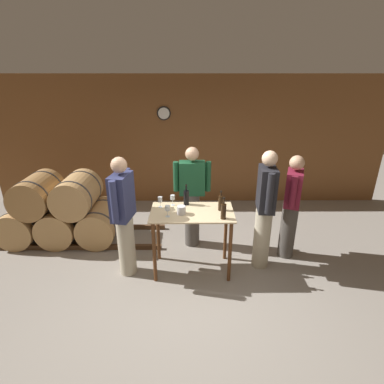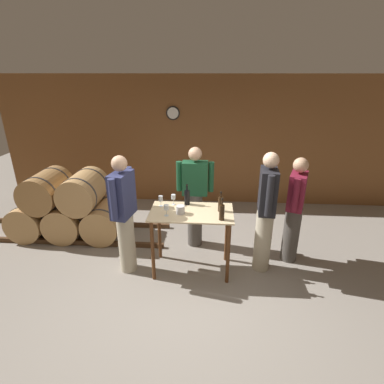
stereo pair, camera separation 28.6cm
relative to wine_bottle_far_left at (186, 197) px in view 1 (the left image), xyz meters
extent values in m
plane|color=gray|center=(0.01, -0.67, -1.06)|extent=(14.00, 14.00, 0.00)
cube|color=brown|center=(0.01, 2.32, 0.29)|extent=(8.40, 0.05, 2.70)
cylinder|color=black|center=(-0.48, 2.28, 0.89)|extent=(0.28, 0.03, 0.28)
cylinder|color=white|center=(-0.48, 2.27, 0.89)|extent=(0.23, 0.01, 0.23)
cube|color=#4C331E|center=(-2.14, 0.29, -1.02)|extent=(3.45, 0.06, 0.08)
cube|color=#4C331E|center=(-2.14, 0.98, -1.02)|extent=(3.45, 0.06, 0.08)
cylinder|color=tan|center=(-2.80, 0.64, -0.75)|extent=(0.63, 0.85, 0.63)
cylinder|color=#38383D|center=(-2.80, 0.38, -0.75)|extent=(0.64, 0.03, 0.64)
cylinder|color=#38383D|center=(-2.80, 0.89, -0.75)|extent=(0.64, 0.03, 0.64)
cylinder|color=tan|center=(-2.14, 0.64, -0.75)|extent=(0.63, 0.85, 0.63)
cylinder|color=#38383D|center=(-2.14, 0.38, -0.75)|extent=(0.64, 0.03, 0.64)
cylinder|color=#38383D|center=(-2.14, 0.89, -0.75)|extent=(0.64, 0.03, 0.64)
cylinder|color=tan|center=(-1.49, 0.64, -0.75)|extent=(0.63, 0.85, 0.63)
cylinder|color=#38383D|center=(-1.49, 0.38, -0.75)|extent=(0.64, 0.03, 0.64)
cylinder|color=#38383D|center=(-1.49, 0.89, -0.75)|extent=(0.64, 0.03, 0.64)
cylinder|color=#9E7242|center=(-2.47, 0.64, -0.21)|extent=(0.63, 0.85, 0.63)
cylinder|color=#38383D|center=(-2.47, 0.38, -0.21)|extent=(0.64, 0.03, 0.64)
cylinder|color=#38383D|center=(-2.47, 0.89, -0.21)|extent=(0.64, 0.03, 0.64)
cylinder|color=tan|center=(-1.82, 0.64, -0.21)|extent=(0.63, 0.85, 0.63)
cylinder|color=#38383D|center=(-1.82, 0.38, -0.21)|extent=(0.64, 0.03, 0.64)
cylinder|color=#38383D|center=(-1.82, 0.89, -0.21)|extent=(0.64, 0.03, 0.64)
cube|color=beige|center=(0.08, -0.24, -0.12)|extent=(1.14, 0.65, 0.02)
cylinder|color=#593319|center=(-0.43, -0.51, -0.60)|extent=(0.05, 0.05, 0.92)
cylinder|color=#593319|center=(0.59, -0.51, -0.60)|extent=(0.05, 0.05, 0.92)
cylinder|color=#593319|center=(-0.43, 0.03, -0.60)|extent=(0.05, 0.05, 0.92)
cylinder|color=#593319|center=(0.59, 0.03, -0.60)|extent=(0.05, 0.05, 0.92)
cylinder|color=black|center=(0.00, 0.00, -0.01)|extent=(0.08, 0.08, 0.21)
cylinder|color=black|center=(0.00, 0.00, 0.15)|extent=(0.02, 0.02, 0.09)
cylinder|color=black|center=(0.00, 0.00, 0.18)|extent=(0.03, 0.03, 0.02)
cylinder|color=black|center=(0.48, -0.20, -0.01)|extent=(0.07, 0.07, 0.21)
cylinder|color=black|center=(0.48, -0.20, 0.13)|extent=(0.02, 0.02, 0.08)
cylinder|color=black|center=(0.48, -0.20, 0.16)|extent=(0.03, 0.03, 0.02)
cylinder|color=black|center=(0.49, -0.46, -0.01)|extent=(0.07, 0.07, 0.21)
cylinder|color=black|center=(0.49, -0.46, 0.14)|extent=(0.02, 0.02, 0.10)
cylinder|color=black|center=(0.49, -0.46, 0.18)|extent=(0.03, 0.03, 0.02)
cylinder|color=silver|center=(-0.37, -0.09, -0.11)|extent=(0.06, 0.06, 0.00)
cylinder|color=silver|center=(-0.37, -0.09, -0.07)|extent=(0.01, 0.01, 0.08)
cylinder|color=silver|center=(-0.37, -0.09, 0.00)|extent=(0.06, 0.06, 0.07)
cylinder|color=silver|center=(-0.24, -0.39, -0.11)|extent=(0.06, 0.06, 0.00)
cylinder|color=silver|center=(-0.24, -0.39, -0.07)|extent=(0.01, 0.01, 0.09)
cylinder|color=silver|center=(-0.24, -0.39, 0.01)|extent=(0.06, 0.06, 0.07)
cylinder|color=silver|center=(-0.19, -0.02, -0.11)|extent=(0.06, 0.06, 0.00)
cylinder|color=silver|center=(-0.19, -0.02, -0.07)|extent=(0.01, 0.01, 0.08)
cylinder|color=silver|center=(-0.19, -0.02, 0.01)|extent=(0.06, 0.06, 0.07)
cylinder|color=silver|center=(-0.06, -0.31, -0.06)|extent=(0.12, 0.12, 0.11)
cylinder|color=#B7AD93|center=(1.11, -0.15, -0.59)|extent=(0.24, 0.24, 0.93)
cube|color=black|center=(1.11, -0.15, 0.18)|extent=(0.25, 0.42, 0.61)
sphere|color=beige|center=(1.11, -0.15, 0.61)|extent=(0.21, 0.21, 0.21)
cylinder|color=black|center=(1.13, 0.10, 0.21)|extent=(0.09, 0.09, 0.55)
cylinder|color=black|center=(1.08, -0.39, 0.21)|extent=(0.09, 0.09, 0.55)
cylinder|color=#4C4742|center=(1.57, 0.12, -0.62)|extent=(0.24, 0.24, 0.88)
cube|color=maroon|center=(1.57, 0.12, 0.09)|extent=(0.34, 0.45, 0.52)
sphere|color=tan|center=(1.57, 0.12, 0.47)|extent=(0.21, 0.21, 0.21)
cylinder|color=maroon|center=(1.66, 0.35, 0.11)|extent=(0.09, 0.09, 0.47)
cylinder|color=maroon|center=(1.49, -0.12, 0.11)|extent=(0.09, 0.09, 0.47)
cylinder|color=#B7AD93|center=(-0.85, -0.31, -0.62)|extent=(0.24, 0.24, 0.88)
cube|color=navy|center=(-0.85, -0.31, 0.14)|extent=(0.29, 0.43, 0.62)
sphere|color=tan|center=(-0.85, -0.31, 0.57)|extent=(0.21, 0.21, 0.21)
cylinder|color=navy|center=(-0.89, -0.55, 0.17)|extent=(0.09, 0.09, 0.56)
cylinder|color=navy|center=(-0.80, -0.06, 0.17)|extent=(0.09, 0.09, 0.56)
cylinder|color=#4C4742|center=(0.09, 0.47, -0.60)|extent=(0.24, 0.24, 0.92)
cube|color=#194C2D|center=(0.09, 0.47, 0.12)|extent=(0.40, 0.22, 0.53)
sphere|color=tan|center=(0.09, 0.47, 0.51)|extent=(0.21, 0.21, 0.21)
cylinder|color=#194C2D|center=(0.34, 0.47, 0.15)|extent=(0.09, 0.09, 0.48)
cylinder|color=#194C2D|center=(-0.16, 0.47, 0.15)|extent=(0.09, 0.09, 0.48)
camera|label=1|loc=(0.06, -3.95, 1.67)|focal=28.00mm
camera|label=2|loc=(0.35, -3.94, 1.67)|focal=28.00mm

